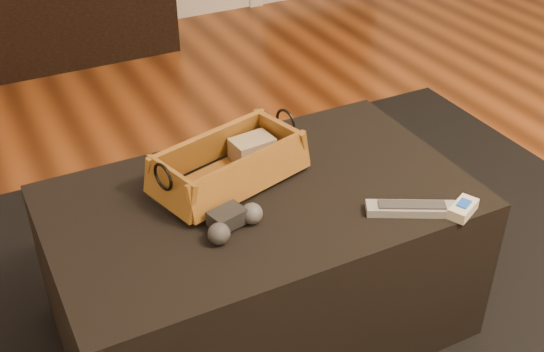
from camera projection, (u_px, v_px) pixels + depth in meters
name	position (u px, v px, depth m)	size (l,w,h in m)	color
baseboard	(110.00, 18.00, 3.63)	(5.00, 0.04, 0.12)	white
media_cabinet	(27.00, 8.00, 3.19)	(1.32, 0.45, 0.52)	black
area_rug	(270.00, 336.00, 1.81)	(2.60, 2.00, 0.01)	black
ottoman	(261.00, 263.00, 1.73)	(1.00, 0.60, 0.42)	black
tv_remote	(227.00, 179.00, 1.63)	(0.20, 0.04, 0.02)	black
cloth_bundle	(252.00, 149.00, 1.71)	(0.10, 0.07, 0.06)	tan
wicker_basket	(229.00, 167.00, 1.63)	(0.41, 0.29, 0.13)	#8D601F
game_controller	(232.00, 221.00, 1.49)	(0.16, 0.11, 0.05)	black
silver_remote	(411.00, 208.00, 1.55)	(0.20, 0.14, 0.02)	#9D9FA4
cream_gadget	(463.00, 209.00, 1.54)	(0.09, 0.07, 0.03)	silver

